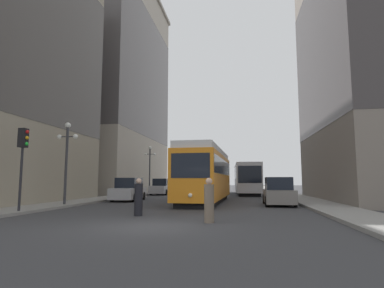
% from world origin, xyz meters
% --- Properties ---
extents(ground_plane, '(200.00, 200.00, 0.00)m').
position_xyz_m(ground_plane, '(0.00, 0.00, 0.00)').
color(ground_plane, '#38383A').
extents(sidewalk_left, '(2.58, 120.00, 0.15)m').
position_xyz_m(sidewalk_left, '(-8.26, 40.00, 0.07)').
color(sidewalk_left, gray).
rests_on(sidewalk_left, ground).
extents(sidewalk_right, '(2.58, 120.00, 0.15)m').
position_xyz_m(sidewalk_right, '(8.26, 40.00, 0.07)').
color(sidewalk_right, gray).
rests_on(sidewalk_right, ground).
extents(streetcar, '(3.06, 12.68, 3.89)m').
position_xyz_m(streetcar, '(0.69, 12.54, 2.10)').
color(streetcar, black).
rests_on(streetcar, ground).
extents(transit_bus, '(2.97, 12.04, 3.45)m').
position_xyz_m(transit_bus, '(3.95, 26.51, 1.95)').
color(transit_bus, black).
rests_on(transit_bus, ground).
extents(parked_car_left_near, '(2.08, 4.76, 1.82)m').
position_xyz_m(parked_car_left_near, '(-5.67, 13.47, 0.84)').
color(parked_car_left_near, black).
rests_on(parked_car_left_near, ground).
extents(parked_car_left_mid, '(1.95, 4.82, 1.82)m').
position_xyz_m(parked_car_left_mid, '(-5.67, 24.40, 0.84)').
color(parked_car_left_mid, black).
rests_on(parked_car_left_mid, ground).
extents(parked_car_right_far, '(1.95, 4.29, 1.82)m').
position_xyz_m(parked_car_right_far, '(5.67, 10.36, 0.84)').
color(parked_car_right_far, black).
rests_on(parked_car_right_far, ground).
extents(parked_car_left_far, '(2.06, 4.54, 1.82)m').
position_xyz_m(parked_car_left_far, '(-5.67, 31.80, 0.84)').
color(parked_car_left_far, black).
rests_on(parked_car_left_far, ground).
extents(pedestrian_crossing_near, '(0.38, 0.38, 1.71)m').
position_xyz_m(pedestrian_crossing_near, '(2.01, 1.21, 0.80)').
color(pedestrian_crossing_near, '#6B5B4C').
rests_on(pedestrian_crossing_near, ground).
extents(pedestrian_crossing_far, '(0.38, 0.38, 1.71)m').
position_xyz_m(pedestrian_crossing_far, '(-1.44, 3.09, 0.80)').
color(pedestrian_crossing_far, black).
rests_on(pedestrian_crossing_far, ground).
extents(traffic_light_near_left, '(0.47, 0.36, 4.03)m').
position_xyz_m(traffic_light_near_left, '(-7.35, 2.93, 3.25)').
color(traffic_light_near_left, '#232328').
rests_on(traffic_light_near_left, sidewalk_left).
extents(lamp_post_left_near, '(1.41, 0.36, 5.13)m').
position_xyz_m(lamp_post_left_near, '(-7.57, 7.28, 3.55)').
color(lamp_post_left_near, '#333338').
rests_on(lamp_post_left_near, sidewalk_left).
extents(lamp_post_left_far, '(1.41, 0.36, 5.60)m').
position_xyz_m(lamp_post_left_far, '(-7.57, 25.79, 3.82)').
color(lamp_post_left_far, '#333338').
rests_on(lamp_post_left_far, sidewalk_left).
extents(building_left_corner, '(16.52, 23.63, 30.92)m').
position_xyz_m(building_left_corner, '(-17.51, 31.91, 15.94)').
color(building_left_corner, '#A89E8E').
rests_on(building_left_corner, ground).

